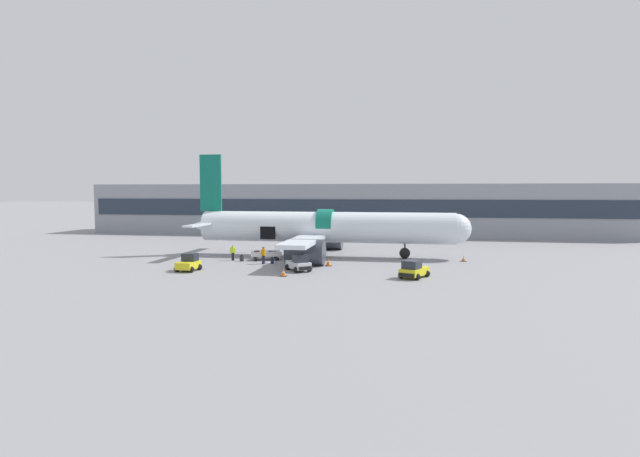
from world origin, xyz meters
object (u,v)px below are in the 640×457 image
at_px(baggage_tug_rear, 414,270).
at_px(ground_crew_loader_a, 263,255).
at_px(baggage_tug_mid, 299,264).
at_px(suitcase_on_tarmac_spare, 272,261).
at_px(baggage_cart_loading, 267,255).
at_px(ground_crew_supervisor, 291,252).
at_px(suitcase_on_tarmac_upright, 242,258).
at_px(baggage_tug_lead, 189,264).
at_px(airplane, 321,229).
at_px(ground_crew_loader_b, 308,253).
at_px(ground_crew_driver, 233,252).

bearing_deg(baggage_tug_rear, ground_crew_loader_a, 159.47).
bearing_deg(baggage_tug_mid, baggage_tug_rear, -10.08).
bearing_deg(suitcase_on_tarmac_spare, baggage_cart_loading, 117.81).
xyz_separation_m(ground_crew_supervisor, suitcase_on_tarmac_upright, (-5.09, -0.84, -0.66)).
distance_m(baggage_tug_lead, baggage_tug_rear, 20.32).
relative_size(baggage_tug_lead, ground_crew_loader_a, 1.38).
height_order(airplane, ground_crew_supervisor, airplane).
bearing_deg(ground_crew_loader_b, suitcase_on_tarmac_upright, -166.55).
bearing_deg(ground_crew_supervisor, suitcase_on_tarmac_upright, -170.67).
xyz_separation_m(baggage_tug_mid, ground_crew_driver, (-8.38, 5.52, 0.21)).
bearing_deg(airplane, ground_crew_supervisor, -119.98).
bearing_deg(suitcase_on_tarmac_spare, suitcase_on_tarmac_upright, 163.06).
bearing_deg(ground_crew_driver, baggage_tug_mid, -33.40).
distance_m(baggage_cart_loading, ground_crew_driver, 3.55).
bearing_deg(ground_crew_supervisor, baggage_tug_mid, -69.95).
xyz_separation_m(baggage_tug_rear, suitcase_on_tarmac_upright, (-17.58, 7.00, -0.37)).
relative_size(ground_crew_supervisor, suitcase_on_tarmac_spare, 2.63).
height_order(baggage_tug_lead, suitcase_on_tarmac_upright, baggage_tug_lead).
distance_m(baggage_tug_mid, baggage_tug_rear, 10.47).
bearing_deg(baggage_cart_loading, ground_crew_driver, -163.10).
bearing_deg(baggage_tug_mid, suitcase_on_tarmac_upright, 144.65).
height_order(airplane, suitcase_on_tarmac_spare, airplane).
distance_m(ground_crew_driver, suitcase_on_tarmac_upright, 1.30).
relative_size(baggage_tug_mid, suitcase_on_tarmac_spare, 4.41).
bearing_deg(suitcase_on_tarmac_upright, suitcase_on_tarmac_spare, -16.94).
xyz_separation_m(baggage_tug_mid, baggage_tug_rear, (10.31, -1.83, -0.01)).
xyz_separation_m(baggage_tug_lead, ground_crew_loader_a, (5.51, 5.39, 0.26)).
height_order(baggage_tug_lead, baggage_tug_mid, baggage_tug_lead).
height_order(ground_crew_loader_b, ground_crew_driver, ground_crew_driver).
bearing_deg(baggage_tug_lead, ground_crew_driver, 77.25).
distance_m(airplane, ground_crew_loader_a, 8.40).
height_order(airplane, suitcase_on_tarmac_upright, airplane).
xyz_separation_m(baggage_tug_lead, suitcase_on_tarmac_spare, (6.32, 5.75, -0.38)).
distance_m(baggage_tug_rear, ground_crew_driver, 20.08).
bearing_deg(ground_crew_loader_b, baggage_cart_loading, -177.22).
bearing_deg(baggage_tug_lead, baggage_tug_mid, 9.55).
bearing_deg(ground_crew_supervisor, baggage_tug_rear, -32.08).
bearing_deg(ground_crew_supervisor, baggage_tug_lead, -135.51).
relative_size(airplane, baggage_tug_lead, 13.05).
height_order(baggage_tug_rear, ground_crew_loader_b, ground_crew_loader_b).
bearing_deg(ground_crew_loader_a, baggage_cart_loading, 100.04).
relative_size(airplane, suitcase_on_tarmac_spare, 46.05).
xyz_separation_m(baggage_tug_rear, ground_crew_loader_a, (-14.80, 5.54, 0.26)).
xyz_separation_m(airplane, ground_crew_driver, (-8.65, -4.75, -2.21)).
bearing_deg(baggage_tug_lead, baggage_tug_rear, -0.42).
relative_size(baggage_tug_lead, baggage_tug_rear, 0.72).
relative_size(airplane, ground_crew_loader_b, 20.06).
height_order(airplane, baggage_tug_rear, airplane).
bearing_deg(airplane, baggage_cart_loading, -144.78).
relative_size(airplane, baggage_tug_rear, 9.42).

